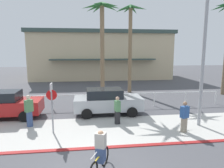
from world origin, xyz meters
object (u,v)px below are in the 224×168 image
(stop_sign_bike_lane, at_px, (52,101))
(palm_tree_1, at_px, (102,26))
(streetlight_curb, at_px, (207,48))
(pedestrian_0, at_px, (29,112))
(palm_tree_2, at_px, (130,29))
(pedestrian_1, at_px, (117,112))
(car_red_1, at_px, (3,104))
(car_silver_2, at_px, (107,101))
(cyclist_yellow_0, at_px, (100,153))
(pedestrian_2, at_px, (184,118))

(stop_sign_bike_lane, height_order, palm_tree_1, palm_tree_1)
(streetlight_curb, bearing_deg, pedestrian_0, 172.53)
(palm_tree_2, height_order, pedestrian_1, palm_tree_2)
(pedestrian_0, bearing_deg, car_red_1, 139.02)
(palm_tree_1, bearing_deg, car_silver_2, -90.75)
(palm_tree_2, relative_size, pedestrian_0, 4.78)
(stop_sign_bike_lane, height_order, cyclist_yellow_0, stop_sign_bike_lane)
(palm_tree_1, height_order, palm_tree_2, palm_tree_2)
(stop_sign_bike_lane, distance_m, car_silver_2, 4.25)
(streetlight_curb, bearing_deg, pedestrian_1, 167.05)
(palm_tree_2, height_order, cyclist_yellow_0, palm_tree_2)
(streetlight_curb, distance_m, pedestrian_2, 3.81)
(stop_sign_bike_lane, bearing_deg, pedestrian_2, -5.95)
(car_red_1, xyz_separation_m, pedestrian_2, (10.00, -3.49, -0.13))
(streetlight_curb, relative_size, palm_tree_1, 0.93)
(cyclist_yellow_0, relative_size, pedestrian_0, 0.95)
(pedestrian_2, bearing_deg, car_silver_2, 135.27)
(palm_tree_1, relative_size, pedestrian_2, 5.02)
(palm_tree_1, xyz_separation_m, pedestrian_1, (0.32, -6.38, -5.46))
(palm_tree_1, bearing_deg, cyclist_yellow_0, -95.07)
(cyclist_yellow_0, height_order, pedestrian_0, pedestrian_0)
(palm_tree_2, distance_m, cyclist_yellow_0, 15.03)
(car_silver_2, height_order, pedestrian_2, car_silver_2)
(stop_sign_bike_lane, xyz_separation_m, pedestrian_2, (6.63, -0.69, -0.94))
(palm_tree_1, height_order, cyclist_yellow_0, palm_tree_1)
(pedestrian_0, distance_m, pedestrian_2, 8.24)
(cyclist_yellow_0, bearing_deg, pedestrian_2, 33.42)
(stop_sign_bike_lane, bearing_deg, pedestrian_1, 14.84)
(palm_tree_2, bearing_deg, car_red_1, -143.30)
(stop_sign_bike_lane, distance_m, cyclist_yellow_0, 4.34)
(streetlight_curb, relative_size, pedestrian_2, 4.66)
(streetlight_curb, distance_m, pedestrian_1, 5.81)
(stop_sign_bike_lane, xyz_separation_m, car_silver_2, (3.05, 2.85, -0.81))
(palm_tree_1, relative_size, car_silver_2, 1.84)
(stop_sign_bike_lane, relative_size, palm_tree_1, 0.32)
(car_silver_2, bearing_deg, palm_tree_1, 89.25)
(pedestrian_0, bearing_deg, stop_sign_bike_lane, -37.80)
(pedestrian_1, distance_m, pedestrian_2, 3.58)
(car_red_1, xyz_separation_m, pedestrian_1, (6.80, -1.89, -0.14))
(stop_sign_bike_lane, bearing_deg, palm_tree_2, 58.45)
(palm_tree_1, distance_m, pedestrian_0, 9.36)
(cyclist_yellow_0, height_order, pedestrian_1, pedestrian_1)
(palm_tree_2, xyz_separation_m, pedestrian_2, (0.61, -10.49, -5.44))
(car_silver_2, relative_size, pedestrian_1, 2.76)
(palm_tree_1, bearing_deg, car_red_1, -145.31)
(palm_tree_2, distance_m, car_silver_2, 9.23)
(streetlight_curb, height_order, pedestrian_1, streetlight_curb)
(stop_sign_bike_lane, bearing_deg, streetlight_curb, -0.90)
(pedestrian_1, bearing_deg, palm_tree_1, 92.83)
(streetlight_curb, height_order, pedestrian_2, streetlight_curb)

